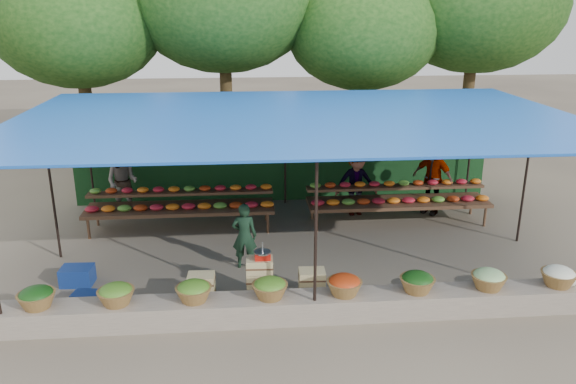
{
  "coord_description": "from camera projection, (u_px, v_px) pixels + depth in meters",
  "views": [
    {
      "loc": [
        -1.09,
        -10.73,
        4.82
      ],
      "look_at": [
        -0.16,
        0.2,
        1.19
      ],
      "focal_mm": 35.0,
      "sensor_mm": 36.0,
      "label": 1
    }
  ],
  "objects": [
    {
      "name": "ground",
      "position": [
        296.0,
        249.0,
        11.75
      ],
      "size": [
        60.0,
        60.0,
        0.0
      ],
      "primitive_type": "plane",
      "color": "brown",
      "rests_on": "ground"
    },
    {
      "name": "weighing_scale",
      "position": [
        263.0,
        255.0,
        9.47
      ],
      "size": [
        0.28,
        0.28,
        0.3
      ],
      "color": "red",
      "rests_on": "crate_counter"
    },
    {
      "name": "fruit_table_right",
      "position": [
        398.0,
        197.0,
        13.04
      ],
      "size": [
        4.21,
        0.95,
        0.93
      ],
      "color": "#4B311E",
      "rests_on": "ground"
    },
    {
      "name": "customer_right",
      "position": [
        432.0,
        178.0,
        13.54
      ],
      "size": [
        1.02,
        1.03,
        1.75
      ],
      "primitive_type": "imported",
      "rotation": [
        0.0,
        0.0,
        -0.8
      ],
      "color": "slate",
      "rests_on": "ground"
    },
    {
      "name": "fruit_table_left",
      "position": [
        181.0,
        203.0,
        12.64
      ],
      "size": [
        4.21,
        0.95,
        0.93
      ],
      "color": "#4B311E",
      "rests_on": "ground"
    },
    {
      "name": "netting_backdrop",
      "position": [
        284.0,
        153.0,
        14.34
      ],
      "size": [
        10.6,
        0.06,
        2.5
      ],
      "primitive_type": "cube",
      "color": "#19481F",
      "rests_on": "ground"
    },
    {
      "name": "blue_crate_front",
      "position": [
        87.0,
        299.0,
        9.45
      ],
      "size": [
        0.49,
        0.39,
        0.26
      ],
      "primitive_type": "cube",
      "rotation": [
        0.0,
        0.0,
        -0.2
      ],
      "color": "navy",
      "rests_on": "ground"
    },
    {
      "name": "customer_mid",
      "position": [
        356.0,
        183.0,
        13.45
      ],
      "size": [
        1.09,
        0.69,
        1.62
      ],
      "primitive_type": "imported",
      "rotation": [
        0.0,
        0.0,
        0.09
      ],
      "color": "slate",
      "rests_on": "ground"
    },
    {
      "name": "blue_crate_back",
      "position": [
        77.0,
        276.0,
        10.2
      ],
      "size": [
        0.58,
        0.43,
        0.34
      ],
      "primitive_type": "cube",
      "rotation": [
        0.0,
        0.0,
        -0.05
      ],
      "color": "navy",
      "rests_on": "ground"
    },
    {
      "name": "stall_canopy",
      "position": [
        297.0,
        122.0,
        10.96
      ],
      "size": [
        10.8,
        6.6,
        2.82
      ],
      "color": "black",
      "rests_on": "ground"
    },
    {
      "name": "customer_left",
      "position": [
        122.0,
        182.0,
        13.49
      ],
      "size": [
        0.92,
        0.8,
        1.62
      ],
      "primitive_type": "imported",
      "rotation": [
        0.0,
        0.0,
        -0.26
      ],
      "color": "slate",
      "rests_on": "ground"
    },
    {
      "name": "stone_curb",
      "position": [
        313.0,
        307.0,
        9.09
      ],
      "size": [
        10.6,
        0.55,
        0.4
      ],
      "primitive_type": "cube",
      "color": "#73675C",
      "rests_on": "ground"
    },
    {
      "name": "vendor_seated",
      "position": [
        244.0,
        236.0,
        10.72
      ],
      "size": [
        0.51,
        0.36,
        1.31
      ],
      "primitive_type": "imported",
      "rotation": [
        0.0,
        0.0,
        3.04
      ],
      "color": "#16311F",
      "rests_on": "ground"
    },
    {
      "name": "produce_baskets",
      "position": [
        307.0,
        287.0,
        8.97
      ],
      "size": [
        8.98,
        0.58,
        0.34
      ],
      "color": "brown",
      "rests_on": "stone_curb"
    },
    {
      "name": "crate_counter",
      "position": [
        258.0,
        283.0,
        9.63
      ],
      "size": [
        2.36,
        0.36,
        0.77
      ],
      "color": "tan",
      "rests_on": "ground"
    },
    {
      "name": "tree_row",
      "position": [
        294.0,
        11.0,
        16.07
      ],
      "size": [
        16.51,
        5.5,
        7.12
      ],
      "color": "#322112",
      "rests_on": "ground"
    }
  ]
}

